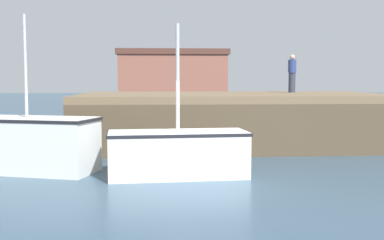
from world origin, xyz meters
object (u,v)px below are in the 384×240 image
fishing_boat_near_left (26,142)px  fishing_boat_near_right (178,152)px  mooring_buoy_foreground (154,166)px  dockworker (292,74)px

fishing_boat_near_left → fishing_boat_near_right: bearing=-13.2°
fishing_boat_near_left → fishing_boat_near_right: 4.22m
fishing_boat_near_right → mooring_buoy_foreground: bearing=-163.0°
fishing_boat_near_left → fishing_boat_near_right: (4.10, -0.96, -0.17)m
fishing_boat_near_left → mooring_buoy_foreground: (3.47, -1.15, -0.48)m
fishing_boat_near_left → mooring_buoy_foreground: 3.69m
fishing_boat_near_left → dockworker: 11.71m
dockworker → mooring_buoy_foreground: dockworker is taller
fishing_boat_near_right → dockworker: fishing_boat_near_right is taller
fishing_boat_near_right → dockworker: bearing=56.6°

